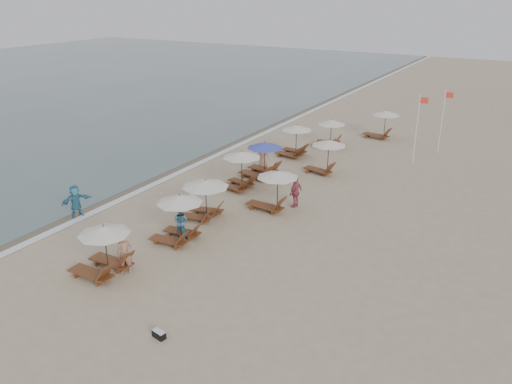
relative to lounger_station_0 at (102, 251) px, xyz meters
The scene contains 21 objects.
ground 6.86m from the lounger_station_0, 27.68° to the left, with size 160.00×160.00×0.00m, color tan.
wet_sand_band 14.70m from the lounger_station_0, 116.28° to the left, with size 3.20×140.00×0.01m, color #6B5E4C.
foam_line 14.18m from the lounger_station_0, 111.55° to the left, with size 0.50×140.00×0.02m, color white.
lounger_station_0 is the anchor object (origin of this frame).
lounger_station_1 4.01m from the lounger_station_0, 77.77° to the left, with size 2.48×2.18×2.38m.
lounger_station_2 6.71m from the lounger_station_0, 86.99° to the left, with size 2.58×2.43×2.14m.
lounger_station_3 11.23m from the lounger_station_0, 91.44° to the left, with size 2.48×2.26×2.35m.
lounger_station_4 13.76m from the lounger_station_0, 90.99° to the left, with size 2.75×2.31×2.29m.
lounger_station_5 18.68m from the lounger_station_0, 91.17° to the left, with size 2.51×2.20×2.28m.
lounger_station_6 22.21m from the lounger_station_0, 87.87° to the left, with size 2.44×2.17×2.07m.
inland_station_0 9.80m from the lounger_station_0, 72.75° to the left, with size 2.79×2.24×2.22m.
inland_station_1 16.57m from the lounger_station_0, 79.61° to the left, with size 2.69×2.24×2.22m.
inland_station_2 26.59m from the lounger_station_0, 82.29° to the left, with size 2.83×2.24×2.22m.
beachgoer_near 0.93m from the lounger_station_0, 37.70° to the left, with size 0.64×0.42×1.76m, color #A27058.
beachgoer_mid_a 4.48m from the lounger_station_0, 81.56° to the left, with size 0.76×0.59×1.57m, color teal.
beachgoer_far_a 11.11m from the lounger_station_0, 69.89° to the left, with size 1.03×0.43×1.75m, color #AE455A.
beachgoer_far_b 15.26m from the lounger_station_0, 93.44° to the left, with size 0.83×0.54×1.69m, color #AB785D.
waterline_walker 6.56m from the lounger_station_0, 147.38° to the left, with size 1.62×0.51×1.74m, color teal.
duffel_bag 5.33m from the lounger_station_0, 24.36° to the right, with size 0.53×0.33×0.27m.
flag_pole_near 22.67m from the lounger_station_0, 70.69° to the left, with size 0.60×0.08×4.76m.
flag_pole_far 26.21m from the lounger_station_0, 71.20° to the left, with size 0.60×0.08×4.62m.
Camera 1 is at (8.95, -16.25, 11.16)m, focal length 36.08 mm.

